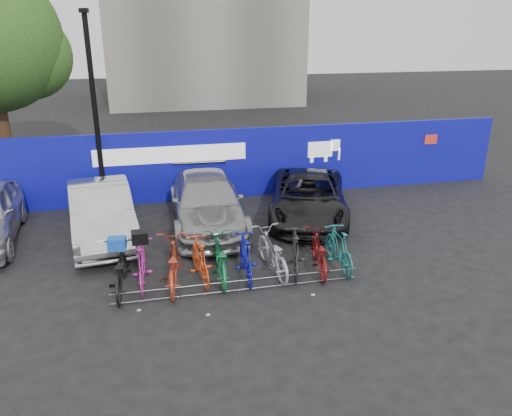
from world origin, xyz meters
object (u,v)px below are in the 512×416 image
object	(u,v)px
car_3	(308,197)
bike_7	(295,252)
car_1	(102,212)
bike_5	(246,257)
bike_2	(172,264)
bike_8	(319,252)
bike_0	(120,270)
lamppost	(95,110)
bike_rack	(238,285)
bike_4	(220,259)
car_2	(207,202)
bike_6	(272,252)
bike_9	(339,249)
bike_1	(142,264)
bike_3	(200,260)

from	to	relation	value
car_3	bike_7	world-z (taller)	car_3
car_1	bike_5	distance (m)	4.73
bike_2	bike_8	bearing A→B (deg)	-175.51
bike_0	bike_5	world-z (taller)	bike_5
car_1	bike_8	world-z (taller)	car_1
lamppost	bike_rack	xyz separation A→B (m)	(3.20, -6.00, -3.11)
bike_rack	bike_4	bearing A→B (deg)	112.74
bike_0	car_2	bearing A→B (deg)	-121.61
bike_6	bike_7	world-z (taller)	same
bike_5	bike_8	size ratio (longest dim) A/B	0.95
bike_7	car_2	bearing A→B (deg)	-50.24
bike_0	bike_7	bearing A→B (deg)	-176.67
bike_7	bike_9	bearing A→B (deg)	-168.77
bike_6	bike_7	bearing A→B (deg)	163.45
car_3	bike_5	xyz separation A→B (m)	(-2.68, -3.44, -0.15)
car_2	bike_4	distance (m)	3.45
bike_4	bike_7	bearing A→B (deg)	-179.38
car_1	bike_5	xyz separation A→B (m)	(3.44, -3.24, -0.23)
bike_rack	car_2	size ratio (longest dim) A/B	1.10
bike_6	bike_8	distance (m)	1.14
bike_4	bike_5	bearing A→B (deg)	174.65
bike_2	bike_rack	bearing A→B (deg)	160.75
bike_1	bike_9	size ratio (longest dim) A/B	1.01
bike_2	bike_9	bearing A→B (deg)	-175.20
car_2	bike_5	world-z (taller)	car_2
bike_1	bike_9	distance (m)	4.71
car_3	car_2	bearing A→B (deg)	-163.78
car_1	bike_2	xyz separation A→B (m)	(1.73, -3.24, -0.23)
bike_3	bike_6	distance (m)	1.74
car_1	car_3	distance (m)	6.13
bike_6	car_2	bearing A→B (deg)	-77.08
car_2	bike_8	bearing A→B (deg)	-55.94
bike_0	bike_1	distance (m)	0.52
car_3	bike_8	world-z (taller)	car_3
bike_0	bike_9	world-z (taller)	bike_9
bike_7	bike_4	bearing A→B (deg)	12.30
bike_rack	bike_7	xyz separation A→B (m)	(1.53, 0.66, 0.36)
bike_5	bike_8	world-z (taller)	bike_5
bike_4	bike_6	distance (m)	1.28
car_3	bike_4	bearing A→B (deg)	-116.61
car_3	lamppost	bearing A→B (deg)	-179.41
car_2	bike_3	xyz separation A→B (m)	(-0.61, -3.41, -0.22)
bike_3	car_2	bearing A→B (deg)	-106.09
bike_1	bike_7	world-z (taller)	bike_1
bike_7	bike_1	bearing A→B (deg)	11.93
bike_rack	bike_7	bearing A→B (deg)	23.51
car_3	bike_0	xyz separation A→B (m)	(-5.56, -3.45, -0.17)
bike_3	bike_8	distance (m)	2.87
bike_0	bike_3	bearing A→B (deg)	-173.11
car_1	bike_1	xyz separation A→B (m)	(1.05, -3.07, -0.23)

